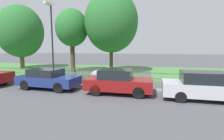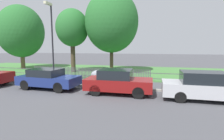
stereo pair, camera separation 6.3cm
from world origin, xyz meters
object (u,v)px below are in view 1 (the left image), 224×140
Objects in this scene: covered_motorcycle at (103,75)px; tree_nearest_kerb at (20,31)px; parked_car_black_saloon at (48,79)px; tree_behind_motorcycle at (72,28)px; parked_car_red_compact at (206,86)px; tree_mid_park at (111,22)px; parked_car_navy_estate at (118,82)px; street_lamp at (51,34)px.

covered_motorcycle is 14.45m from tree_nearest_kerb.
parked_car_black_saloon is 8.76m from tree_behind_motorcycle.
covered_motorcycle is 0.30× the size of tree_behind_motorcycle.
covered_motorcycle is 0.26× the size of tree_nearest_kerb.
parked_car_red_compact is 6.69m from covered_motorcycle.
tree_mid_park is at bearing 77.34° from parked_car_black_saloon.
parked_car_red_compact is 0.58× the size of tree_nearest_kerb.
tree_nearest_kerb reaches higher than parked_car_navy_estate.
parked_car_black_saloon is at bearing 177.09° from parked_car_navy_estate.
parked_car_black_saloon is 0.89× the size of parked_car_red_compact.
tree_behind_motorcycle is 0.80× the size of tree_mid_park.
street_lamp is at bearing -114.48° from tree_mid_park.
tree_mid_park reaches higher than parked_car_black_saloon.
tree_behind_motorcycle is at bearing -172.41° from tree_mid_park.
parked_car_red_compact is 0.76× the size of street_lamp.
tree_nearest_kerb is at bearing 142.20° from street_lamp.
covered_motorcycle is (-1.62, 2.30, -0.06)m from parked_car_navy_estate.
covered_motorcycle is at bearing -26.49° from tree_nearest_kerb.
tree_behind_motorcycle reaches higher than covered_motorcycle.
tree_behind_motorcycle is at bearing 139.12° from covered_motorcycle.
tree_mid_park is at bearing 104.09° from covered_motorcycle.
tree_behind_motorcycle is at bearing 129.63° from parked_car_navy_estate.
parked_car_red_compact is 14.27m from tree_behind_motorcycle.
street_lamp is at bearing -167.25° from covered_motorcycle.
parked_car_navy_estate reaches higher than covered_motorcycle.
parked_car_red_compact is at bearing -15.70° from covered_motorcycle.
parked_car_navy_estate is 10.90m from tree_behind_motorcycle.
tree_behind_motorcycle reaches higher than parked_car_red_compact.
street_lamp is at bearing 168.30° from parked_car_red_compact.
parked_car_navy_estate is at bearing 1.15° from parked_car_black_saloon.
parked_car_navy_estate is at bearing -49.50° from covered_motorcycle.
tree_mid_park reaches higher than tree_nearest_kerb.
tree_nearest_kerb is (-14.07, 8.50, 3.87)m from parked_car_navy_estate.
covered_motorcycle is at bearing -46.16° from tree_behind_motorcycle.
parked_car_black_saloon is at bearing -104.90° from tree_mid_park.
parked_car_black_saloon is 1.03× the size of parked_car_navy_estate.
covered_motorcycle is at bearing 158.00° from parked_car_red_compact.
street_lamp is (-5.43, 1.80, 2.94)m from parked_car_navy_estate.
covered_motorcycle is at bearing 38.09° from parked_car_black_saloon.
parked_car_navy_estate is 0.50× the size of tree_nearest_kerb.
parked_car_black_saloon reaches higher than covered_motorcycle.
parked_car_black_saloon is 1.96× the size of covered_motorcycle.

